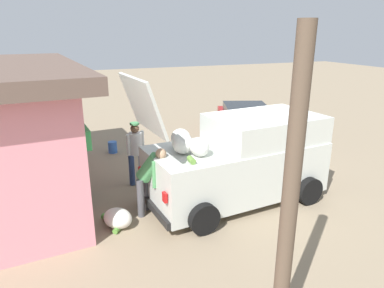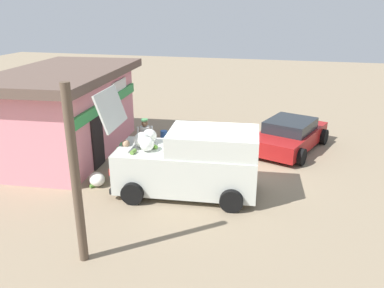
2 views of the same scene
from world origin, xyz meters
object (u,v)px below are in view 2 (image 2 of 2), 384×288
object	(u,v)px
storefront_bar	(67,111)
customer_bending	(123,157)
paint_bucket	(164,135)
vendor_standing	(145,139)
delivery_van	(191,162)
unloaded_banana_pile	(97,179)
parked_sedan	(289,135)

from	to	relation	value
storefront_bar	customer_bending	xyz separation A→B (m)	(-2.13, -3.12, -0.72)
paint_bucket	storefront_bar	bearing A→B (deg)	127.76
vendor_standing	customer_bending	bearing A→B (deg)	176.81
vendor_standing	customer_bending	distance (m)	1.75
storefront_bar	delivery_van	xyz separation A→B (m)	(-2.15, -5.33, -0.65)
delivery_van	customer_bending	bearing A→B (deg)	89.35
vendor_standing	unloaded_banana_pile	world-z (taller)	vendor_standing
unloaded_banana_pile	delivery_van	bearing A→B (deg)	-85.27
parked_sedan	customer_bending	xyz separation A→B (m)	(-4.59, 5.06, 0.37)
customer_bending	paint_bucket	distance (m)	4.52
storefront_bar	vendor_standing	xyz separation A→B (m)	(-0.37, -3.21, -0.70)
parked_sedan	vendor_standing	xyz separation A→B (m)	(-2.84, 4.96, 0.39)
customer_bending	delivery_van	bearing A→B (deg)	-90.65
storefront_bar	paint_bucket	bearing A→B (deg)	-52.24
storefront_bar	delivery_van	distance (m)	5.79
parked_sedan	vendor_standing	distance (m)	5.73
delivery_van	vendor_standing	xyz separation A→B (m)	(1.78, 2.12, -0.05)
storefront_bar	parked_sedan	bearing A→B (deg)	-73.25
delivery_van	vendor_standing	size ratio (longest dim) A/B	2.80
parked_sedan	unloaded_banana_pile	distance (m)	7.62
paint_bucket	customer_bending	bearing A→B (deg)	-178.64
vendor_standing	parked_sedan	bearing A→B (deg)	-60.25
storefront_bar	unloaded_banana_pile	xyz separation A→B (m)	(-2.40, -2.32, -1.46)
customer_bending	parked_sedan	bearing A→B (deg)	-47.80
parked_sedan	delivery_van	bearing A→B (deg)	148.35
parked_sedan	paint_bucket	size ratio (longest dim) A/B	11.33
delivery_van	unloaded_banana_pile	world-z (taller)	delivery_van
parked_sedan	paint_bucket	bearing A→B (deg)	91.42
delivery_van	unloaded_banana_pile	distance (m)	3.13
customer_bending	unloaded_banana_pile	distance (m)	1.13
storefront_bar	paint_bucket	distance (m)	4.08
delivery_van	paint_bucket	world-z (taller)	delivery_van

